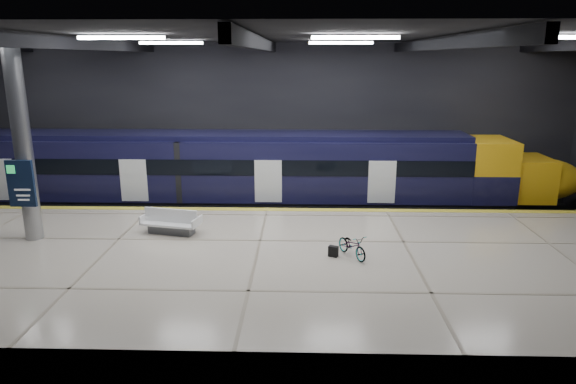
{
  "coord_description": "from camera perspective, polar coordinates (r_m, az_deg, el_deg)",
  "views": [
    {
      "loc": [
        1.46,
        -17.89,
        7.33
      ],
      "look_at": [
        0.91,
        1.5,
        2.2
      ],
      "focal_mm": 32.0,
      "sensor_mm": 36.0,
      "label": 1
    }
  ],
  "objects": [
    {
      "name": "pannier_bag",
      "position": [
        16.65,
        5.05,
        -6.58
      ],
      "size": [
        0.35,
        0.28,
        0.35
      ],
      "primitive_type": "cube",
      "rotation": [
        0.0,
        0.0,
        -0.41
      ],
      "color": "black",
      "rests_on": "platform"
    },
    {
      "name": "bicycle",
      "position": [
        16.62,
        7.15,
        -5.9
      ],
      "size": [
        1.16,
        1.52,
        0.77
      ],
      "primitive_type": "imported",
      "rotation": [
        0.0,
        0.0,
        0.51
      ],
      "color": "#99999E",
      "rests_on": "platform"
    },
    {
      "name": "train",
      "position": [
        24.13,
        -4.85,
        2.14
      ],
      "size": [
        29.4,
        2.84,
        3.79
      ],
      "color": "black",
      "rests_on": "ground"
    },
    {
      "name": "platform",
      "position": [
        16.89,
        -3.51,
        -8.89
      ],
      "size": [
        30.0,
        11.0,
        1.1
      ],
      "primitive_type": "cube",
      "color": "#B9AF9C",
      "rests_on": "ground"
    },
    {
      "name": "info_column",
      "position": [
        19.55,
        -27.43,
        4.71
      ],
      "size": [
        0.9,
        0.78,
        6.9
      ],
      "color": "#9EA0A5",
      "rests_on": "platform"
    },
    {
      "name": "bench",
      "position": [
        19.11,
        -12.84,
        -3.57
      ],
      "size": [
        2.24,
        1.3,
        0.93
      ],
      "rotation": [
        0.0,
        0.0,
        -0.22
      ],
      "color": "#595B60",
      "rests_on": "platform"
    },
    {
      "name": "ground",
      "position": [
        19.39,
        -2.83,
        -7.42
      ],
      "size": [
        30.0,
        30.0,
        0.0
      ],
      "primitive_type": "plane",
      "color": "black",
      "rests_on": "ground"
    },
    {
      "name": "room_shell",
      "position": [
        18.03,
        -3.06,
        9.66
      ],
      "size": [
        30.1,
        16.1,
        8.05
      ],
      "color": "black",
      "rests_on": "ground"
    },
    {
      "name": "rails",
      "position": [
        24.54,
        -1.85,
        -2.38
      ],
      "size": [
        30.0,
        1.52,
        0.16
      ],
      "color": "gray",
      "rests_on": "ground"
    },
    {
      "name": "safety_strip",
      "position": [
        21.61,
        -2.31,
        -1.94
      ],
      "size": [
        30.0,
        0.4,
        0.01
      ],
      "primitive_type": "cube",
      "color": "yellow",
      "rests_on": "platform"
    }
  ]
}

